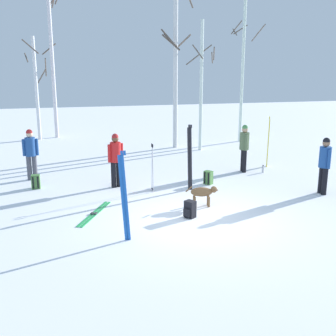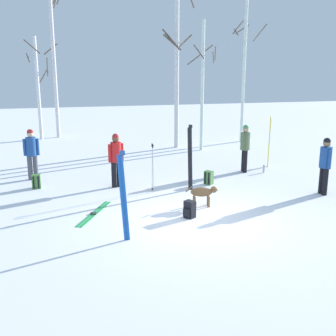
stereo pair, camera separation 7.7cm
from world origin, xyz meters
name	(u,v)px [view 1 (the left image)]	position (x,y,z in m)	size (l,w,h in m)	color
ground_plane	(198,220)	(0.00, 0.00, 0.00)	(60.00, 60.00, 0.00)	white
person_0	(31,151)	(-4.22, 5.00, 0.98)	(0.52, 0.34, 1.72)	#4C4C56
person_1	(244,145)	(3.15, 4.19, 0.98)	(0.34, 0.52, 1.72)	black
person_2	(116,157)	(-1.59, 3.41, 0.98)	(0.50, 0.34, 1.72)	black
person_3	(325,162)	(4.33, 1.13, 0.98)	(0.34, 0.52, 1.72)	black
dog	(203,193)	(0.47, 0.95, 0.39)	(0.88, 0.35, 0.57)	brown
ski_pair_planted_0	(124,197)	(-1.95, -0.78, 1.01)	(0.25, 0.05, 2.03)	blue
ski_pair_planted_1	(190,158)	(0.58, 2.54, 1.01)	(0.17, 0.09, 2.04)	black
ski_pair_planted_2	(268,142)	(4.33, 4.64, 0.96)	(0.09, 0.24, 1.93)	yellow
ski_pair_lying_0	(95,214)	(-2.47, 1.07, 0.01)	(1.04, 1.80, 0.05)	green
ski_poles_0	(152,166)	(-0.58, 2.64, 0.79)	(0.07, 0.22, 1.48)	#B2B2BC
backpack_0	(36,182)	(-4.06, 3.87, 0.21)	(0.27, 0.29, 0.44)	#4C7F3F
backpack_1	(208,178)	(1.36, 2.98, 0.21)	(0.35, 0.34, 0.44)	#4C7F3F
backpack_2	(190,209)	(-0.14, 0.20, 0.21)	(0.34, 0.33, 0.44)	black
water_bottle_0	(263,169)	(3.77, 3.88, 0.13)	(0.07, 0.07, 0.28)	silver
birch_tree_1	(36,87)	(-4.28, 13.08, 2.71)	(1.10, 1.10, 5.17)	silver
birch_tree_2	(52,59)	(-3.42, 13.51, 4.08)	(1.27, 1.12, 7.81)	silver
birch_tree_3	(176,64)	(1.97, 9.24, 3.84)	(1.48, 1.50, 7.39)	silver
birch_tree_4	(202,84)	(2.93, 8.39, 2.96)	(1.23, 1.35, 5.67)	silver
birch_tree_5	(243,64)	(5.58, 9.98, 3.81)	(1.41, 1.47, 7.38)	silver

